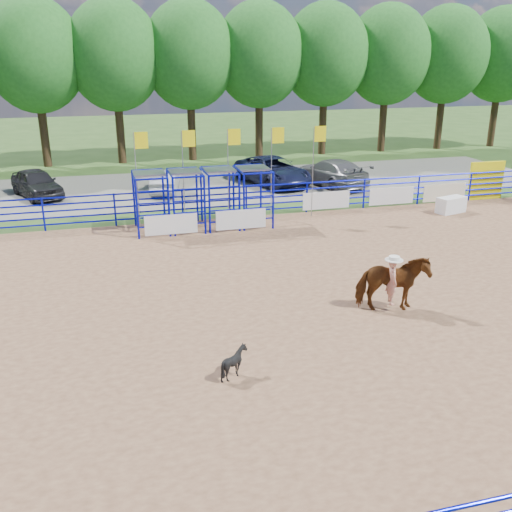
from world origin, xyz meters
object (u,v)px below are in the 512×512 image
(calf, at_px, (234,362))
(horse_and_rider, at_px, (392,281))
(announcer_table, at_px, (451,205))
(car_b, at_px, (165,181))
(car_c, at_px, (273,171))
(car_d, at_px, (331,172))
(car_a, at_px, (37,183))

(calf, bearing_deg, horse_and_rider, -57.67)
(announcer_table, bearing_deg, car_b, 148.10)
(car_b, relative_size, car_c, 0.69)
(car_c, bearing_deg, car_d, -35.10)
(announcer_table, relative_size, horse_and_rider, 0.60)
(horse_and_rider, distance_m, car_a, 21.38)
(car_d, bearing_deg, car_c, -35.35)
(car_a, bearing_deg, car_b, -29.15)
(car_a, relative_size, car_d, 0.82)
(calf, height_order, car_c, car_c)
(car_a, relative_size, car_c, 0.77)
(calf, height_order, car_b, car_b)
(announcer_table, xyz_separation_m, car_d, (-3.29, 7.19, 0.38))
(car_a, bearing_deg, car_c, -24.33)
(announcer_table, xyz_separation_m, horse_and_rider, (-8.10, -9.36, 0.55))
(calf, relative_size, car_a, 0.18)
(car_a, height_order, car_b, car_a)
(car_b, relative_size, car_d, 0.73)
(calf, height_order, car_d, car_d)
(car_c, bearing_deg, announcer_table, -66.25)
(car_c, bearing_deg, car_b, 170.32)
(car_b, bearing_deg, announcer_table, 159.43)
(calf, height_order, car_a, car_a)
(car_a, relative_size, car_b, 1.12)
(announcer_table, relative_size, car_d, 0.27)
(car_d, bearing_deg, announcer_table, 100.63)
(announcer_table, distance_m, car_a, 21.41)
(announcer_table, xyz_separation_m, car_a, (-19.57, 8.68, 0.35))
(horse_and_rider, relative_size, car_a, 0.55)
(car_b, bearing_deg, car_a, 5.44)
(announcer_table, distance_m, horse_and_rider, 12.39)
(calf, distance_m, car_d, 21.52)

